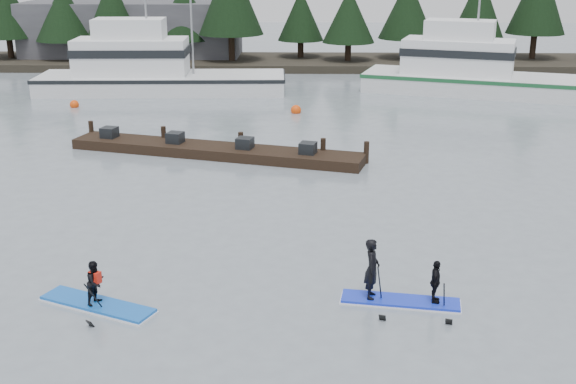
{
  "coord_description": "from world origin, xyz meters",
  "views": [
    {
      "loc": [
        0.54,
        -17.83,
        9.11
      ],
      "look_at": [
        0.0,
        6.0,
        1.1
      ],
      "focal_mm": 45.0,
      "sensor_mm": 36.0,
      "label": 1
    }
  ],
  "objects_px": {
    "fishing_boat_medium": "(478,83)",
    "paddleboard_solo": "(96,293)",
    "paddleboard_duo": "(397,281)",
    "floating_dock": "(215,151)",
    "fishing_boat_large": "(155,82)"
  },
  "relations": [
    {
      "from": "paddleboard_solo",
      "to": "paddleboard_duo",
      "type": "height_order",
      "value": "paddleboard_duo"
    },
    {
      "from": "floating_dock",
      "to": "paddleboard_solo",
      "type": "height_order",
      "value": "paddleboard_solo"
    },
    {
      "from": "fishing_boat_large",
      "to": "paddleboard_duo",
      "type": "xyz_separation_m",
      "value": [
        12.61,
        -30.43,
        -0.06
      ]
    },
    {
      "from": "fishing_boat_large",
      "to": "paddleboard_duo",
      "type": "height_order",
      "value": "fishing_boat_large"
    },
    {
      "from": "floating_dock",
      "to": "fishing_boat_large",
      "type": "bearing_deg",
      "value": 126.25
    },
    {
      "from": "fishing_boat_large",
      "to": "paddleboard_duo",
      "type": "bearing_deg",
      "value": -69.84
    },
    {
      "from": "fishing_boat_medium",
      "to": "floating_dock",
      "type": "bearing_deg",
      "value": -117.3
    },
    {
      "from": "paddleboard_solo",
      "to": "floating_dock",
      "type": "bearing_deg",
      "value": 108.96
    },
    {
      "from": "fishing_boat_medium",
      "to": "paddleboard_solo",
      "type": "height_order",
      "value": "fishing_boat_medium"
    },
    {
      "from": "fishing_boat_large",
      "to": "fishing_boat_medium",
      "type": "height_order",
      "value": "fishing_boat_large"
    },
    {
      "from": "fishing_boat_medium",
      "to": "paddleboard_solo",
      "type": "xyz_separation_m",
      "value": [
        -17.11,
        -30.87,
        -0.27
      ]
    },
    {
      "from": "floating_dock",
      "to": "paddleboard_duo",
      "type": "relative_size",
      "value": 4.31
    },
    {
      "from": "fishing_boat_large",
      "to": "floating_dock",
      "type": "bearing_deg",
      "value": -71.75
    },
    {
      "from": "fishing_boat_medium",
      "to": "paddleboard_duo",
      "type": "xyz_separation_m",
      "value": [
        -9.06,
        -30.44,
        -0.03
      ]
    },
    {
      "from": "paddleboard_duo",
      "to": "fishing_boat_medium",
      "type": "bearing_deg",
      "value": 82.29
    }
  ]
}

